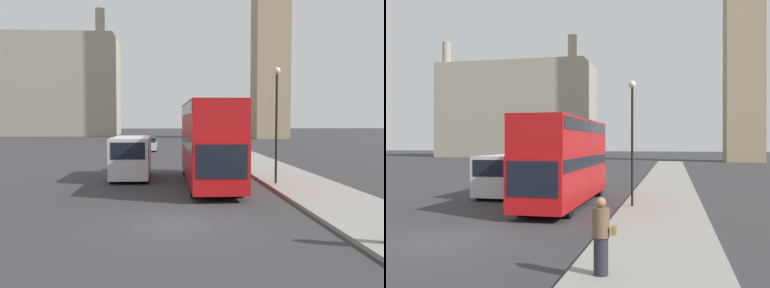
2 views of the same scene
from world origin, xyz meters
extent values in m
plane|color=#333335|center=(0.00, 0.00, 0.00)|extent=(300.00, 300.00, 0.00)
cube|color=gray|center=(6.93, 0.00, 0.07)|extent=(3.86, 120.00, 0.15)
cube|color=#9E937F|center=(-28.05, 81.79, 10.66)|extent=(34.42, 15.75, 21.32)
cylinder|color=#9E937F|center=(-13.42, 75.10, 23.66)|extent=(1.89, 1.89, 4.69)
cube|color=#B71114|center=(2.02, 8.76, 1.50)|extent=(2.42, 10.97, 2.36)
cube|color=#B71114|center=(2.02, 8.76, 3.55)|extent=(2.42, 10.75, 1.74)
cube|color=black|center=(2.02, 8.76, 2.25)|extent=(2.46, 10.53, 0.55)
cube|color=black|center=(2.02, 8.76, 4.04)|extent=(2.46, 10.31, 0.55)
cube|color=black|center=(2.02, 3.26, 1.78)|extent=(2.13, 0.03, 1.42)
cylinder|color=black|center=(1.15, 4.92, 0.57)|extent=(0.68, 1.15, 1.15)
cylinder|color=black|center=(2.89, 4.92, 0.57)|extent=(0.68, 1.15, 1.15)
cylinder|color=black|center=(1.15, 12.60, 0.57)|extent=(0.68, 1.15, 1.15)
cylinder|color=black|center=(2.89, 12.60, 0.57)|extent=(0.68, 1.15, 1.15)
cube|color=silver|center=(-2.31, 11.24, 1.34)|extent=(2.16, 5.14, 2.28)
cube|color=black|center=(-2.31, 8.66, 1.84)|extent=(1.83, 0.02, 0.91)
cube|color=black|center=(-2.31, 9.57, 1.84)|extent=(2.19, 0.93, 0.73)
cylinder|color=black|center=(-3.12, 9.50, 0.36)|extent=(0.54, 0.72, 0.72)
cylinder|color=black|center=(-1.50, 9.50, 0.36)|extent=(0.54, 0.72, 0.72)
cylinder|color=black|center=(-3.12, 12.99, 0.36)|extent=(0.54, 0.72, 0.72)
cylinder|color=black|center=(-1.50, 12.99, 0.36)|extent=(0.54, 0.72, 0.72)
cylinder|color=black|center=(5.52, 7.98, 3.01)|extent=(0.12, 0.12, 5.72)
sphere|color=beige|center=(5.52, 7.98, 6.05)|extent=(0.36, 0.36, 0.36)
cube|color=silver|center=(-2.12, 33.74, 0.56)|extent=(1.73, 4.51, 0.77)
cube|color=black|center=(-2.12, 33.85, 1.23)|extent=(1.56, 2.16, 0.58)
cylinder|color=black|center=(-2.79, 32.30, 0.34)|extent=(0.38, 0.69, 0.69)
cylinder|color=black|center=(-1.44, 32.30, 0.34)|extent=(0.38, 0.69, 0.69)
cylinder|color=black|center=(-2.79, 35.18, 0.34)|extent=(0.38, 0.69, 0.69)
cylinder|color=black|center=(-1.44, 35.18, 0.34)|extent=(0.38, 0.69, 0.69)
camera|label=1|loc=(-0.34, -14.14, 3.53)|focal=40.00mm
camera|label=2|loc=(7.47, -12.80, 3.21)|focal=40.00mm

